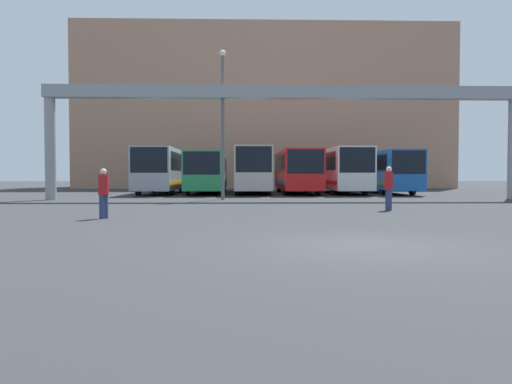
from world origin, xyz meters
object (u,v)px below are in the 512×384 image
Objects in this scene: bus_slot_3 at (297,169)px; bus_slot_4 at (340,168)px; bus_slot_5 at (386,170)px; bus_slot_1 at (208,170)px; pedestrian_near_right at (104,192)px; lamp_post at (223,119)px; bus_slot_0 at (162,168)px; bus_slot_2 at (252,168)px; pedestrian_far_center at (389,187)px.

bus_slot_4 is (3.35, 0.41, 0.08)m from bus_slot_3.
bus_slot_1 is at bearing 178.36° from bus_slot_5.
pedestrian_near_right is at bearing -112.24° from bus_slot_3.
bus_slot_4 reaches higher than bus_slot_5.
bus_slot_3 is 10.75m from lamp_post.
bus_slot_4 is at bearing 2.25° from bus_slot_0.
bus_slot_1 is 1.09× the size of bus_slot_3.
bus_slot_4 reaches higher than bus_slot_3.
bus_slot_2 is 10.09m from bus_slot_5.
pedestrian_near_right is 0.19× the size of lamp_post.
bus_slot_0 is 16.77m from bus_slot_5.
bus_slot_0 is at bearing -170.00° from bus_slot_1.
bus_slot_3 is (3.35, -0.86, -0.11)m from bus_slot_2.
lamp_post is (-5.19, -9.01, 2.75)m from bus_slot_3.
bus_slot_0 reaches higher than pedestrian_near_right.
bus_slot_0 is 10.06m from bus_slot_3.
lamp_post is (-8.55, -9.42, 2.66)m from bus_slot_4.
bus_slot_4 is at bearing -12.54° from pedestrian_far_center.
bus_slot_1 is 20.00m from pedestrian_far_center.
bus_slot_2 is 3.46m from bus_slot_3.
bus_slot_0 is 0.98× the size of bus_slot_3.
bus_slot_4 is 3.37m from bus_slot_5.
pedestrian_near_right is at bearing -85.94° from bus_slot_0.
bus_slot_0 is 6.24× the size of pedestrian_near_right.
bus_slot_5 is 6.50× the size of pedestrian_near_right.
bus_slot_2 is 10.37m from lamp_post.
bus_slot_2 reaches higher than bus_slot_1.
bus_slot_2 is at bearing 165.67° from bus_slot_3.
pedestrian_near_right is at bearing 100.64° from pedestrian_far_center.
bus_slot_2 is at bearing 6.50° from bus_slot_1.
bus_slot_4 is 6.41× the size of pedestrian_far_center.
lamp_post reaches higher than bus_slot_0.
bus_slot_1 is 1.34× the size of lamp_post.
bus_slot_4 is at bearing 6.97° from bus_slot_3.
bus_slot_0 is 1.20× the size of lamp_post.
lamp_post is (1.52, -9.48, 2.83)m from bus_slot_1.
bus_slot_0 is 13.43m from bus_slot_4.
bus_slot_2 reaches higher than pedestrian_near_right.
lamp_post reaches higher than bus_slot_3.
bus_slot_3 is 6.71m from bus_slot_5.
lamp_post is at bearing -100.55° from bus_slot_2.
bus_slot_5 is (13.42, -0.38, 0.05)m from bus_slot_1.
pedestrian_near_right is at bearing -105.79° from lamp_post.
pedestrian_far_center is 0.21× the size of lamp_post.
bus_slot_1 is at bearing 175.95° from bus_slot_3.
bus_slot_0 is 21.14m from pedestrian_far_center.
bus_slot_3 reaches higher than bus_slot_5.
pedestrian_near_right is 0.93× the size of pedestrian_far_center.
bus_slot_2 is at bearing 8.25° from bus_slot_0.
bus_slot_3 is 5.93× the size of pedestrian_far_center.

